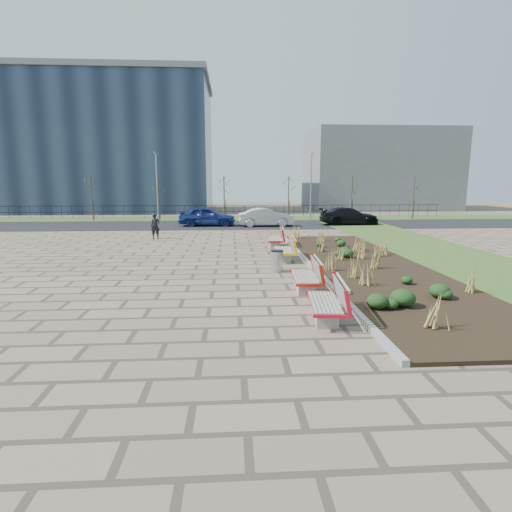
{
  "coord_description": "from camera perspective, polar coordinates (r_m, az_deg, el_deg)",
  "views": [
    {
      "loc": [
        0.64,
        -10.87,
        3.47
      ],
      "look_at": [
        1.5,
        3.0,
        0.9
      ],
      "focal_mm": 28.0,
      "sensor_mm": 36.0,
      "label": 1
    }
  ],
  "objects": [
    {
      "name": "car_black",
      "position": [
        33.95,
        13.16,
        5.56
      ],
      "size": [
        4.9,
        2.13,
        1.4
      ],
      "primitive_type": "imported",
      "rotation": [
        0.0,
        0.0,
        1.61
      ],
      "color": "black",
      "rests_on": "road"
    },
    {
      "name": "building_grey",
      "position": [
        56.33,
        16.91,
        11.6
      ],
      "size": [
        18.0,
        12.0,
        10.0
      ],
      "primitive_type": "cube",
      "color": "slate",
      "rests_on": "ground"
    },
    {
      "name": "tree_c",
      "position": [
        37.41,
        -4.57,
        8.26
      ],
      "size": [
        1.4,
        1.4,
        4.0
      ],
      "primitive_type": null,
      "color": "#4C3D2D",
      "rests_on": "grass_verge_far"
    },
    {
      "name": "tree_b",
      "position": [
        37.98,
        -13.75,
        8.03
      ],
      "size": [
        1.4,
        1.4,
        4.0
      ],
      "primitive_type": null,
      "color": "#4C3D2D",
      "rests_on": "grass_verge_far"
    },
    {
      "name": "bench_b",
      "position": [
        13.11,
        6.93,
        -2.7
      ],
      "size": [
        1.03,
        2.15,
        1.0
      ],
      "primitive_type": null,
      "rotation": [
        0.0,
        0.0,
        -0.06
      ],
      "color": "red",
      "rests_on": "ground"
    },
    {
      "name": "bench_a",
      "position": [
        10.42,
        9.76,
        -6.25
      ],
      "size": [
        1.12,
        2.18,
        1.0
      ],
      "primitive_type": null,
      "rotation": [
        0.0,
        0.0,
        -0.11
      ],
      "color": "red",
      "rests_on": "ground"
    },
    {
      "name": "planting_bed",
      "position": [
        17.18,
        15.6,
        -1.4
      ],
      "size": [
        4.5,
        18.0,
        0.1
      ],
      "primitive_type": "cube",
      "color": "black",
      "rests_on": "ground"
    },
    {
      "name": "building_glass",
      "position": [
        55.83,
        -28.3,
        13.41
      ],
      "size": [
        40.0,
        14.0,
        15.0
      ],
      "primitive_type": "cube",
      "color": "#192338",
      "rests_on": "ground"
    },
    {
      "name": "planting_curb",
      "position": [
        16.56,
        7.96,
        -1.46
      ],
      "size": [
        0.16,
        18.0,
        0.15
      ],
      "primitive_type": "cube",
      "color": "gray",
      "rests_on": "ground"
    },
    {
      "name": "pedestrian",
      "position": [
        25.67,
        -14.18,
        4.15
      ],
      "size": [
        0.66,
        0.54,
        1.56
      ],
      "primitive_type": "imported",
      "rotation": [
        0.0,
        0.0,
        0.32
      ],
      "color": "black",
      "rests_on": "ground"
    },
    {
      "name": "lamp_east",
      "position": [
        37.6,
        7.85,
        9.73
      ],
      "size": [
        0.24,
        0.6,
        6.0
      ],
      "primitive_type": null,
      "color": "gray",
      "rests_on": "grass_verge_far"
    },
    {
      "name": "car_silver",
      "position": [
        31.92,
        1.43,
        5.56
      ],
      "size": [
        4.38,
        1.6,
        1.43
      ],
      "primitive_type": "imported",
      "rotation": [
        0.0,
        0.0,
        1.59
      ],
      "color": "#9EA0A5",
      "rests_on": "road"
    },
    {
      "name": "grass_verge_far",
      "position": [
        39.03,
        -4.49,
        5.38
      ],
      "size": [
        80.0,
        5.0,
        0.04
      ],
      "primitive_type": "cube",
      "color": "#33511E",
      "rests_on": "ground"
    },
    {
      "name": "car_blue",
      "position": [
        32.43,
        -7.0,
        5.66
      ],
      "size": [
        4.53,
        1.88,
        1.54
      ],
      "primitive_type": "imported",
      "rotation": [
        0.0,
        0.0,
        1.56
      ],
      "color": "navy",
      "rests_on": "road"
    },
    {
      "name": "tree_f",
      "position": [
        41.23,
        21.56,
        7.77
      ],
      "size": [
        1.4,
        1.4,
        4.0
      ],
      "primitive_type": null,
      "color": "#4C3D2D",
      "rests_on": "grass_verge_far"
    },
    {
      "name": "tree_d",
      "position": [
        37.78,
        4.66,
        8.28
      ],
      "size": [
        1.4,
        1.4,
        4.0
      ],
      "primitive_type": null,
      "color": "#4C3D2D",
      "rests_on": "grass_verge_far"
    },
    {
      "name": "lamp_west",
      "position": [
        37.47,
        -13.95,
        9.52
      ],
      "size": [
        0.24,
        0.6,
        6.0
      ],
      "primitive_type": null,
      "color": "gray",
      "rests_on": "grass_verge_far"
    },
    {
      "name": "ground",
      "position": [
        11.43,
        -6.64,
        -7.27
      ],
      "size": [
        120.0,
        120.0,
        0.0
      ],
      "primitive_type": "plane",
      "color": "#7E6856",
      "rests_on": "ground"
    },
    {
      "name": "litter_bin",
      "position": [
        15.75,
        3.01,
        -0.73
      ],
      "size": [
        0.48,
        0.48,
        0.83
      ],
      "primitive_type": "cylinder",
      "color": "#B2B2B7",
      "rests_on": "ground"
    },
    {
      "name": "bench_c",
      "position": [
        18.1,
        3.99,
        1.01
      ],
      "size": [
        1.0,
        2.14,
        1.0
      ],
      "primitive_type": null,
      "rotation": [
        0.0,
        0.0,
        -0.05
      ],
      "color": "yellow",
      "rests_on": "ground"
    },
    {
      "name": "grass_verge_near",
      "position": [
        19.27,
        29.07,
        -1.18
      ],
      "size": [
        5.0,
        38.0,
        0.04
      ],
      "primitive_type": "cube",
      "color": "#33511E",
      "rests_on": "ground"
    },
    {
      "name": "tree_e",
      "position": [
        39.09,
        13.49,
        8.1
      ],
      "size": [
        1.4,
        1.4,
        4.0
      ],
      "primitive_type": null,
      "color": "#4C3D2D",
      "rests_on": "grass_verge_far"
    },
    {
      "name": "tree_a",
      "position": [
        39.48,
        -22.43,
        7.62
      ],
      "size": [
        1.4,
        1.4,
        4.0
      ],
      "primitive_type": null,
      "color": "#4C3D2D",
      "rests_on": "grass_verge_far"
    },
    {
      "name": "bench_d",
      "position": [
        21.76,
        2.71,
        2.62
      ],
      "size": [
        1.04,
        2.16,
        1.0
      ],
      "primitive_type": null,
      "rotation": [
        0.0,
        0.0,
        -0.07
      ],
      "color": "red",
      "rests_on": "ground"
    },
    {
      "name": "railing_fence",
      "position": [
        40.48,
        -4.47,
        6.44
      ],
      "size": [
        44.0,
        0.1,
        1.2
      ],
      "primitive_type": null,
      "color": "black",
      "rests_on": "grass_verge_far"
    },
    {
      "name": "road",
      "position": [
        33.06,
        -4.65,
        4.44
      ],
      "size": [
        80.0,
        7.0,
        0.02
      ],
      "primitive_type": "cube",
      "color": "black",
      "rests_on": "ground"
    }
  ]
}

